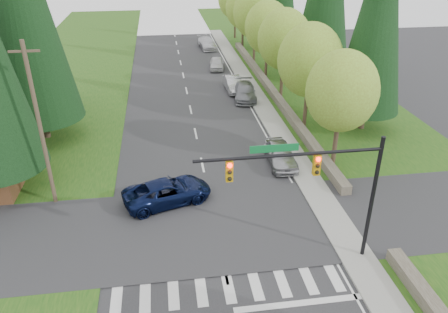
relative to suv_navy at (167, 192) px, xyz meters
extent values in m
cube|color=#184913|center=(15.59, 9.00, -0.72)|extent=(14.00, 110.00, 0.06)
cube|color=#184913|center=(-10.41, 9.00, -0.72)|extent=(14.00, 110.00, 0.06)
cube|color=#28282B|center=(2.59, -3.00, -0.75)|extent=(120.00, 8.00, 0.10)
cube|color=gray|center=(9.49, 11.00, -0.69)|extent=(1.80, 80.00, 0.13)
cube|color=gray|center=(8.64, 11.00, -0.69)|extent=(0.20, 80.00, 0.13)
cube|color=#4C4438|center=(11.19, 19.00, -0.40)|extent=(0.70, 40.00, 0.70)
cylinder|color=black|center=(9.79, -6.50, 2.65)|extent=(0.20, 0.20, 6.80)
cylinder|color=black|center=(5.49, -6.50, 5.45)|extent=(8.60, 0.16, 0.16)
cube|color=#0C662D|center=(4.79, -6.45, 5.80)|extent=(2.20, 0.04, 0.35)
cube|color=#BF8C0C|center=(6.79, -6.50, 4.85)|extent=(0.32, 0.24, 1.00)
sphere|color=#FF0C05|center=(6.79, -6.64, 5.20)|extent=(0.22, 0.22, 0.22)
cube|color=#BF8C0C|center=(2.79, -6.50, 4.85)|extent=(0.32, 0.24, 1.00)
sphere|color=#FF0C05|center=(2.79, -6.64, 5.20)|extent=(0.22, 0.22, 0.22)
cylinder|color=#473828|center=(-6.91, 1.00, 4.25)|extent=(0.24, 0.24, 10.00)
cube|color=#473828|center=(-6.91, 1.00, 8.65)|extent=(1.60, 0.10, 0.12)
cylinder|color=#38281C|center=(11.79, 3.00, 1.63)|extent=(0.32, 0.32, 4.76)
ellipsoid|color=olive|center=(11.79, 3.00, 4.86)|extent=(4.80, 4.80, 5.52)
cylinder|color=#38281C|center=(11.89, 10.00, 1.71)|extent=(0.32, 0.32, 4.93)
ellipsoid|color=olive|center=(11.89, 10.00, 5.06)|extent=(5.20, 5.20, 5.98)
cylinder|color=#38281C|center=(11.69, 17.00, 1.77)|extent=(0.32, 0.32, 5.04)
ellipsoid|color=olive|center=(11.69, 17.00, 5.19)|extent=(5.00, 5.00, 5.75)
cylinder|color=#38281C|center=(11.79, 24.00, 1.66)|extent=(0.32, 0.32, 4.82)
ellipsoid|color=olive|center=(11.79, 24.00, 4.93)|extent=(5.00, 5.00, 5.75)
cylinder|color=#38281C|center=(11.89, 31.00, 1.83)|extent=(0.32, 0.32, 5.15)
ellipsoid|color=olive|center=(11.89, 31.00, 5.32)|extent=(5.40, 5.40, 6.21)
cylinder|color=#38281C|center=(11.69, 38.00, 1.60)|extent=(0.32, 0.32, 4.70)
ellipsoid|color=olive|center=(11.69, 38.00, 4.79)|extent=(4.80, 4.80, 5.52)
cylinder|color=#38281C|center=(11.79, 45.00, 1.74)|extent=(0.32, 0.32, 4.98)
cylinder|color=#38281C|center=(-10.41, 3.00, 0.25)|extent=(0.50, 0.50, 2.00)
cylinder|color=#38281C|center=(-9.41, 11.00, 0.25)|extent=(0.50, 0.50, 2.00)
cylinder|color=#38281C|center=(-11.41, 17.00, 0.25)|extent=(0.50, 0.50, 2.00)
cylinder|color=#38281C|center=(16.59, 9.00, 0.25)|extent=(0.50, 0.50, 2.00)
cone|color=black|center=(16.59, 9.00, 9.05)|extent=(5.44, 5.44, 16.00)
cylinder|color=#38281C|center=(17.59, 23.00, 0.25)|extent=(0.50, 0.50, 2.00)
cylinder|color=#38281C|center=(16.59, 37.00, 0.25)|extent=(0.50, 0.50, 2.00)
imported|color=#0A1335|center=(0.00, 0.00, 0.00)|extent=(5.90, 3.99, 1.50)
imported|color=#A0A1A5|center=(8.16, 3.85, 0.02)|extent=(1.94, 4.59, 1.55)
imported|color=slate|center=(8.19, 17.69, 0.00)|extent=(2.72, 5.38, 1.50)
imported|color=#ABABAF|center=(7.46, 20.30, -0.02)|extent=(1.71, 4.50, 1.47)
imported|color=silver|center=(6.79, 28.54, -0.07)|extent=(2.12, 4.18, 1.36)
imported|color=#BABAC0|center=(6.79, 38.96, 0.00)|extent=(2.70, 5.39, 1.50)
camera|label=1|loc=(0.15, -23.00, 14.27)|focal=35.00mm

